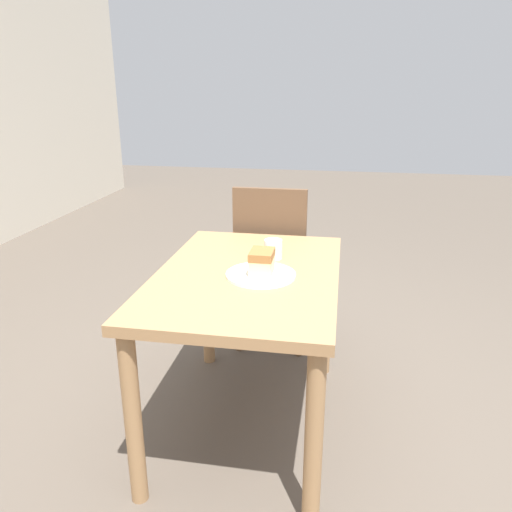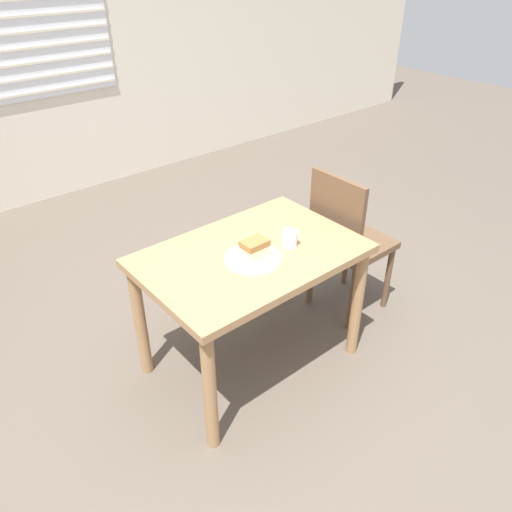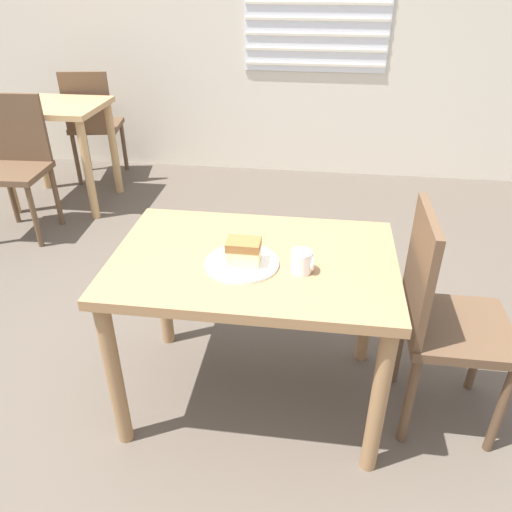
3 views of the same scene
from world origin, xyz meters
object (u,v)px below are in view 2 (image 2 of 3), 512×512
Objects in this scene: chair_near_window at (346,239)px; plate at (253,258)px; dining_table_near at (251,270)px; cake_slice at (255,249)px; coffee_mug at (290,238)px.

chair_near_window is 0.78m from plate.
cake_slice is (-0.03, -0.06, 0.16)m from dining_table_near.
coffee_mug is at bearing -3.92° from cake_slice.
chair_near_window is (0.72, 0.00, -0.10)m from dining_table_near.
chair_near_window reaches higher than cake_slice.
dining_table_near is 0.13m from plate.
chair_near_window reaches higher than plate.
coffee_mug is (-0.53, -0.08, 0.24)m from chair_near_window.
dining_table_near is at bearing 157.48° from coffee_mug.
chair_near_window is 3.43× the size of plate.
plate is 3.29× the size of coffee_mug.
dining_table_near is 8.78× the size of cake_slice.
dining_table_near is at bearing 65.45° from cake_slice.
dining_table_near is at bearing 90.23° from chair_near_window.
chair_near_window is 11.29× the size of coffee_mug.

